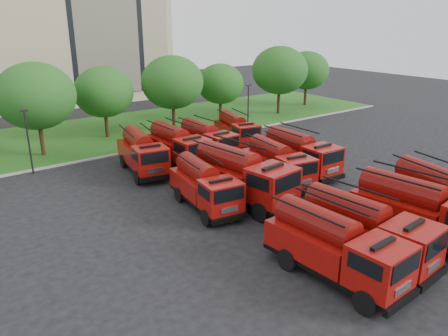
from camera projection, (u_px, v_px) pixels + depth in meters
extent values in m
plane|color=black|center=(276.00, 216.00, 27.10)|extent=(140.00, 140.00, 0.00)
cube|color=#1E4C14|center=(109.00, 132.00, 46.77)|extent=(70.00, 16.00, 0.12)
cube|color=gray|center=(144.00, 149.00, 40.64)|extent=(70.00, 0.30, 0.14)
cube|color=tan|center=(52.00, 11.00, 60.48)|extent=(30.00, 14.00, 25.00)
cube|color=black|center=(69.00, 10.00, 55.11)|extent=(28.00, 0.15, 22.00)
cylinder|color=#382314|center=(42.00, 141.00, 38.41)|extent=(0.36, 0.36, 2.80)
ellipsoid|color=#1F4D16|center=(36.00, 96.00, 37.11)|extent=(6.72, 6.72, 5.71)
cylinder|color=#382314|center=(107.00, 126.00, 44.31)|extent=(0.36, 0.36, 2.45)
ellipsoid|color=#1F4D16|center=(104.00, 92.00, 43.18)|extent=(5.88, 5.88, 5.00)
cylinder|color=#382314|center=(174.00, 118.00, 47.08)|extent=(0.36, 0.36, 2.73)
ellipsoid|color=#1F4D16|center=(172.00, 82.00, 45.82)|extent=(6.55, 6.55, 5.57)
cylinder|color=#382314|center=(221.00, 111.00, 51.87)|extent=(0.36, 0.36, 2.27)
ellipsoid|color=#1F4D16|center=(220.00, 84.00, 50.81)|extent=(5.46, 5.46, 4.64)
cylinder|color=#382314|center=(278.00, 103.00, 55.16)|extent=(0.36, 0.36, 2.87)
ellipsoid|color=#1F4D16|center=(280.00, 70.00, 53.82)|extent=(6.89, 6.89, 5.85)
cylinder|color=#382314|center=(305.00, 96.00, 60.68)|extent=(0.36, 0.36, 2.52)
ellipsoid|color=#1F4D16|center=(307.00, 70.00, 59.51)|extent=(6.05, 6.05, 5.14)
cylinder|color=black|center=(29.00, 143.00, 33.66)|extent=(0.14, 0.14, 5.00)
cube|color=black|center=(24.00, 111.00, 32.82)|extent=(0.60, 0.25, 0.12)
cylinder|color=black|center=(248.00, 109.00, 46.09)|extent=(0.14, 0.14, 5.00)
cube|color=black|center=(249.00, 85.00, 45.25)|extent=(0.60, 0.25, 0.12)
cube|color=black|center=(332.00, 265.00, 20.59)|extent=(2.58, 7.06, 0.30)
cube|color=black|center=(402.00, 302.00, 18.01)|extent=(2.50, 0.35, 0.35)
cube|color=maroon|center=(380.00, 266.00, 18.47)|extent=(2.53, 2.29, 1.94)
cube|color=black|center=(406.00, 268.00, 17.50)|extent=(2.09, 0.14, 0.85)
cube|color=maroon|center=(315.00, 241.00, 21.13)|extent=(2.63, 4.68, 1.29)
cylinder|color=#580806|center=(317.00, 222.00, 20.78)|extent=(1.67, 4.24, 1.49)
cylinder|color=black|center=(366.00, 303.00, 18.04)|extent=(0.39, 1.11, 1.10)
cylinder|color=black|center=(395.00, 283.00, 19.41)|extent=(0.39, 1.11, 1.10)
cylinder|color=black|center=(288.00, 259.00, 21.25)|extent=(0.39, 1.11, 1.10)
cylinder|color=black|center=(318.00, 245.00, 22.62)|extent=(0.39, 1.11, 1.10)
cube|color=black|center=(362.00, 248.00, 22.12)|extent=(2.89, 7.23, 0.30)
cube|color=black|center=(432.00, 279.00, 19.60)|extent=(2.54, 0.46, 0.35)
cube|color=maroon|center=(411.00, 246.00, 20.03)|extent=(2.65, 2.42, 1.97)
cube|color=black|center=(438.00, 246.00, 19.08)|extent=(2.12, 0.22, 0.86)
cube|color=maroon|center=(345.00, 226.00, 22.64)|extent=(2.85, 4.83, 1.31)
cylinder|color=#580806|center=(347.00, 207.00, 22.29)|extent=(1.86, 4.35, 1.51)
cylinder|color=black|center=(399.00, 280.00, 19.57)|extent=(0.44, 1.14, 1.11)
cylinder|color=black|center=(423.00, 262.00, 21.02)|extent=(0.44, 1.14, 1.11)
cylinder|color=black|center=(319.00, 244.00, 22.72)|extent=(0.44, 1.14, 1.11)
cylinder|color=black|center=(344.00, 230.00, 24.17)|extent=(0.44, 1.14, 1.11)
cube|color=black|center=(418.00, 229.00, 24.05)|extent=(3.30, 7.70, 0.32)
cube|color=maroon|center=(400.00, 208.00, 24.57)|extent=(3.16, 5.17, 1.39)
cylinder|color=#580806|center=(402.00, 189.00, 24.20)|extent=(2.11, 4.63, 1.60)
cylinder|color=black|center=(374.00, 226.00, 24.60)|extent=(0.51, 1.21, 1.17)
cylinder|color=black|center=(395.00, 213.00, 26.19)|extent=(0.51, 1.21, 1.17)
cube|color=black|center=(442.00, 213.00, 26.06)|extent=(3.87, 7.55, 0.31)
cube|color=maroon|center=(428.00, 193.00, 26.77)|extent=(3.48, 5.17, 1.34)
cylinder|color=#580806|center=(431.00, 177.00, 26.41)|extent=(2.44, 4.56, 1.54)
cylinder|color=black|center=(403.00, 206.00, 27.23)|extent=(0.60, 1.18, 1.13)
cylinder|color=black|center=(430.00, 200.00, 28.15)|extent=(0.60, 1.18, 1.13)
cube|color=black|center=(205.00, 199.00, 28.21)|extent=(3.02, 6.71, 0.28)
cube|color=black|center=(230.00, 219.00, 25.50)|extent=(2.32, 0.55, 0.32)
cube|color=maroon|center=(221.00, 196.00, 26.03)|extent=(2.53, 2.33, 1.80)
cube|color=black|center=(229.00, 195.00, 25.03)|extent=(1.93, 0.32, 0.79)
cube|color=maroon|center=(198.00, 183.00, 28.81)|extent=(2.84, 4.53, 1.20)
cylinder|color=#580806|center=(197.00, 169.00, 28.49)|extent=(1.92, 4.04, 1.39)
cylinder|color=black|center=(207.00, 218.00, 25.76)|extent=(0.46, 1.05, 1.02)
cylinder|color=black|center=(238.00, 210.00, 26.73)|extent=(0.46, 1.05, 1.02)
cylinder|color=black|center=(179.00, 194.00, 29.14)|extent=(0.46, 1.05, 1.02)
cylinder|color=black|center=(208.00, 189.00, 30.10)|extent=(0.46, 1.05, 1.02)
cube|color=black|center=(241.00, 192.00, 29.06)|extent=(3.46, 8.02, 0.33)
cube|color=black|center=(288.00, 210.00, 26.38)|extent=(2.79, 0.61, 0.39)
cube|color=maroon|center=(272.00, 185.00, 26.82)|extent=(2.99, 2.75, 2.16)
cube|color=black|center=(289.00, 182.00, 25.81)|extent=(2.32, 0.33, 0.94)
cube|color=maroon|center=(228.00, 175.00, 29.60)|extent=(3.31, 5.39, 1.44)
cylinder|color=#580806|center=(228.00, 158.00, 29.21)|extent=(2.21, 4.83, 1.66)
cylinder|color=black|center=(260.00, 212.00, 26.29)|extent=(0.53, 1.26, 1.22)
cylinder|color=black|center=(287.00, 200.00, 27.95)|extent=(0.53, 1.26, 1.22)
cylinder|color=black|center=(207.00, 190.00, 29.63)|extent=(0.53, 1.26, 1.22)
cylinder|color=black|center=(234.00, 181.00, 31.29)|extent=(0.53, 1.26, 1.22)
cube|color=black|center=(277.00, 175.00, 32.40)|extent=(3.20, 6.87, 0.28)
cube|color=black|center=(305.00, 191.00, 29.60)|extent=(2.37, 0.61, 0.33)
cube|color=maroon|center=(296.00, 171.00, 30.15)|extent=(2.62, 2.42, 1.84)
cube|color=black|center=(306.00, 169.00, 29.12)|extent=(1.97, 0.36, 0.80)
cube|color=maroon|center=(270.00, 162.00, 33.02)|extent=(2.98, 4.66, 1.23)
cylinder|color=#580806|center=(270.00, 149.00, 32.69)|extent=(2.03, 4.14, 1.42)
cylinder|color=black|center=(284.00, 190.00, 29.90)|extent=(0.49, 1.08, 1.04)
cylinder|color=black|center=(309.00, 184.00, 30.85)|extent=(0.49, 1.08, 1.04)
cylinder|color=black|center=(253.00, 172.00, 33.38)|extent=(0.49, 1.08, 1.04)
cylinder|color=black|center=(276.00, 167.00, 34.33)|extent=(0.49, 1.08, 1.04)
cube|color=black|center=(298.00, 165.00, 34.46)|extent=(2.55, 7.05, 0.30)
cube|color=black|center=(332.00, 179.00, 31.73)|extent=(2.50, 0.34, 0.35)
cube|color=maroon|center=(322.00, 159.00, 32.24)|extent=(2.52, 2.28, 1.94)
cube|color=black|center=(334.00, 157.00, 31.23)|extent=(2.09, 0.13, 0.85)
cube|color=maroon|center=(289.00, 152.00, 35.06)|extent=(2.61, 4.67, 1.29)
cylinder|color=#580806|center=(290.00, 139.00, 34.71)|extent=(1.65, 4.23, 1.49)
cylinder|color=black|center=(312.00, 179.00, 31.87)|extent=(0.39, 1.11, 1.09)
cylinder|color=black|center=(333.00, 173.00, 33.10)|extent=(0.39, 1.11, 1.09)
cylinder|color=black|center=(273.00, 163.00, 35.28)|extent=(0.39, 1.11, 1.09)
cylinder|color=black|center=(293.00, 158.00, 36.50)|extent=(0.39, 1.11, 1.09)
cube|color=black|center=(143.00, 164.00, 34.70)|extent=(3.40, 7.07, 0.29)
cube|color=black|center=(156.00, 178.00, 31.81)|extent=(2.43, 0.67, 0.34)
cube|color=maroon|center=(151.00, 159.00, 32.38)|extent=(2.72, 2.52, 1.89)
cube|color=black|center=(155.00, 158.00, 31.32)|extent=(2.01, 0.41, 0.82)
cube|color=maroon|center=(138.00, 152.00, 35.35)|extent=(3.13, 4.81, 1.26)
cylinder|color=#580806|center=(138.00, 139.00, 35.01)|extent=(2.16, 4.27, 1.45)
cylinder|color=black|center=(138.00, 178.00, 32.13)|extent=(0.52, 1.11, 1.07)
cylinder|color=black|center=(167.00, 173.00, 33.07)|extent=(0.52, 1.11, 1.07)
cylinder|color=black|center=(123.00, 161.00, 35.74)|extent=(0.52, 1.11, 1.07)
cylinder|color=black|center=(150.00, 158.00, 36.68)|extent=(0.52, 1.11, 1.07)
cube|color=black|center=(177.00, 157.00, 36.49)|extent=(2.35, 6.91, 0.30)
cube|color=black|center=(201.00, 168.00, 33.89)|extent=(2.46, 0.28, 0.34)
cube|color=maroon|center=(193.00, 151.00, 34.36)|extent=(2.44, 2.19, 1.92)
cube|color=black|center=(200.00, 149.00, 33.39)|extent=(2.07, 0.08, 0.84)
cube|color=maroon|center=(170.00, 145.00, 37.04)|extent=(2.47, 4.55, 1.28)
cylinder|color=#580806|center=(170.00, 133.00, 36.70)|extent=(1.53, 4.15, 1.48)
cylinder|color=black|center=(182.00, 169.00, 33.95)|extent=(0.36, 1.09, 1.08)
cylinder|color=black|center=(206.00, 163.00, 35.25)|extent=(0.36, 1.09, 1.08)
cylinder|color=black|center=(155.00, 156.00, 37.20)|extent=(0.36, 1.09, 1.08)
cylinder|color=black|center=(178.00, 151.00, 38.50)|extent=(0.36, 1.09, 1.08)
cube|color=black|center=(206.00, 151.00, 38.33)|extent=(2.21, 6.58, 0.28)
cube|color=black|center=(229.00, 161.00, 35.83)|extent=(2.35, 0.25, 0.33)
cube|color=maroon|center=(222.00, 145.00, 36.28)|extent=(2.31, 2.08, 1.83)
cube|color=black|center=(229.00, 143.00, 35.36)|extent=(1.97, 0.06, 0.80)
cube|color=maroon|center=(199.00, 140.00, 38.86)|extent=(2.33, 4.33, 1.22)
cylinder|color=#580806|center=(199.00, 129.00, 38.53)|extent=(1.44, 3.95, 1.41)
cylinder|color=black|center=(212.00, 161.00, 35.90)|extent=(0.34, 1.03, 1.03)
cylinder|color=black|center=(233.00, 156.00, 37.14)|extent=(0.34, 1.03, 1.03)
cylinder|color=black|center=(186.00, 149.00, 39.01)|extent=(0.34, 1.03, 1.03)
cylinder|color=black|center=(205.00, 145.00, 40.24)|extent=(0.34, 1.03, 1.03)
cube|color=black|center=(236.00, 139.00, 42.11)|extent=(3.48, 6.55, 0.27)
cube|color=black|center=(251.00, 148.00, 39.37)|extent=(2.22, 0.75, 0.31)
cube|color=maroon|center=(246.00, 134.00, 39.92)|extent=(2.59, 2.43, 1.74)
cube|color=black|center=(251.00, 132.00, 38.92)|extent=(1.83, 0.49, 0.76)
cube|color=maroon|center=(232.00, 129.00, 42.73)|extent=(3.10, 4.51, 1.16)
cylinder|color=#580806|center=(232.00, 120.00, 42.42)|extent=(2.19, 3.96, 1.34)
cylinder|color=black|center=(237.00, 147.00, 39.75)|extent=(0.54, 1.03, 0.98)
cylinder|color=black|center=(257.00, 145.00, 40.50)|extent=(0.54, 1.03, 0.98)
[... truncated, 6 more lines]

